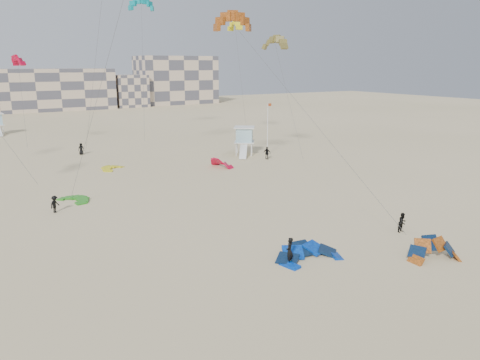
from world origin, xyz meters
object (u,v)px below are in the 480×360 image
kitesurfer_main (289,251)px  kite_ground_orange (434,259)px  lifeguard_tower_near (244,141)px  kite_ground_blue (310,259)px

kitesurfer_main → kite_ground_orange: bearing=111.6°
kite_ground_orange → lifeguard_tower_near: size_ratio=0.59×
kite_ground_blue → kite_ground_orange: 8.61m
kite_ground_blue → kite_ground_orange: kite_ground_orange is taller
lifeguard_tower_near → kite_ground_blue: bearing=-79.9°
kite_ground_blue → lifeguard_tower_near: size_ratio=0.79×
kitesurfer_main → lifeguard_tower_near: bearing=-158.7°
kite_ground_blue → kitesurfer_main: (-1.74, 0.07, 0.94)m
lifeguard_tower_near → kite_ground_orange: bearing=-67.9°
kite_ground_blue → kitesurfer_main: bearing=-177.6°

